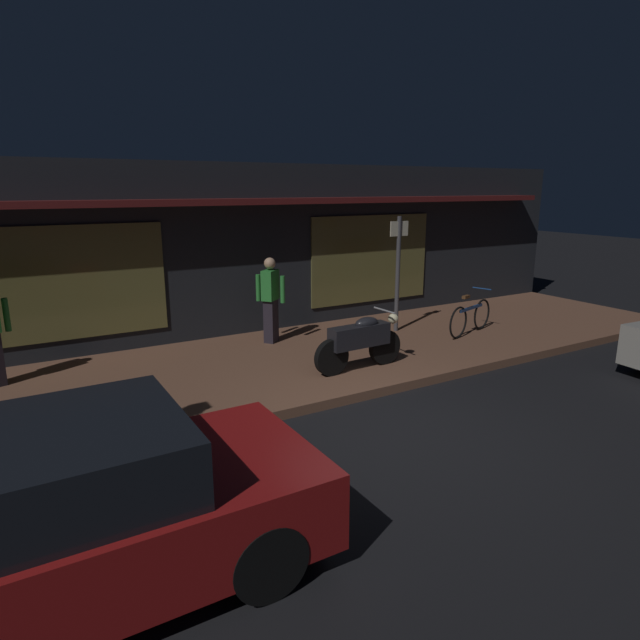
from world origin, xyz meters
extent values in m
plane|color=black|center=(0.00, 0.00, 0.00)|extent=(60.00, 60.00, 0.00)
cube|color=brown|center=(0.00, 3.00, 0.07)|extent=(18.00, 4.00, 0.15)
cube|color=black|center=(0.00, 6.40, 1.80)|extent=(18.00, 2.80, 3.60)
cube|color=brown|center=(-3.20, 4.98, 1.50)|extent=(3.20, 0.04, 2.00)
cube|color=brown|center=(3.20, 4.98, 1.50)|extent=(3.20, 0.04, 2.00)
cube|color=#591919|center=(0.00, 4.75, 2.85)|extent=(16.20, 0.50, 0.12)
cylinder|color=black|center=(0.21, 1.87, 0.45)|extent=(0.60, 0.14, 0.60)
cylinder|color=black|center=(1.31, 1.91, 0.45)|extent=(0.60, 0.14, 0.60)
cube|color=black|center=(0.76, 1.89, 0.73)|extent=(1.11, 0.32, 0.36)
ellipsoid|color=black|center=(0.91, 1.90, 0.93)|extent=(0.45, 0.26, 0.20)
sphere|color=#F9EDB7|center=(1.48, 1.92, 0.93)|extent=(0.18, 0.18, 0.18)
cylinder|color=gray|center=(1.28, 1.91, 1.10)|extent=(0.05, 0.55, 0.03)
torus|color=black|center=(3.55, 2.44, 0.48)|extent=(0.64, 0.22, 0.66)
torus|color=black|center=(4.51, 2.73, 0.48)|extent=(0.64, 0.22, 0.66)
cube|color=#1E478C|center=(4.03, 2.59, 0.70)|extent=(0.87, 0.29, 0.06)
cube|color=brown|center=(3.79, 2.52, 0.97)|extent=(0.21, 0.13, 0.06)
cylinder|color=#1E478C|center=(4.43, 2.70, 1.05)|extent=(0.14, 0.41, 0.02)
cylinder|color=#2D8C38|center=(-4.24, 4.19, 1.22)|extent=(0.11, 0.11, 0.52)
cube|color=#28232D|center=(0.20, 4.12, 0.57)|extent=(0.34, 0.33, 0.85)
cube|color=#2D8C38|center=(0.20, 4.12, 1.29)|extent=(0.43, 0.41, 0.58)
sphere|color=tan|center=(0.20, 4.12, 1.71)|extent=(0.22, 0.22, 0.22)
cylinder|color=#2D8C38|center=(0.04, 4.33, 1.22)|extent=(0.13, 0.13, 0.52)
cylinder|color=#2D8C38|center=(0.37, 3.92, 1.22)|extent=(0.13, 0.13, 0.52)
cylinder|color=#47474C|center=(2.86, 3.57, 1.35)|extent=(0.09, 0.09, 2.40)
cube|color=beige|center=(2.86, 3.57, 2.30)|extent=(0.44, 0.03, 0.30)
cylinder|color=black|center=(-2.68, -0.31, 0.32)|extent=(0.64, 0.22, 0.64)
cylinder|color=black|center=(-2.68, -1.87, 0.32)|extent=(0.64, 0.22, 0.64)
cube|color=maroon|center=(-4.03, -1.10, 0.55)|extent=(4.11, 1.78, 0.68)
cube|color=black|center=(-4.18, -1.10, 1.10)|extent=(2.21, 1.61, 0.64)
camera|label=1|loc=(-4.14, -5.19, 3.13)|focal=30.26mm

